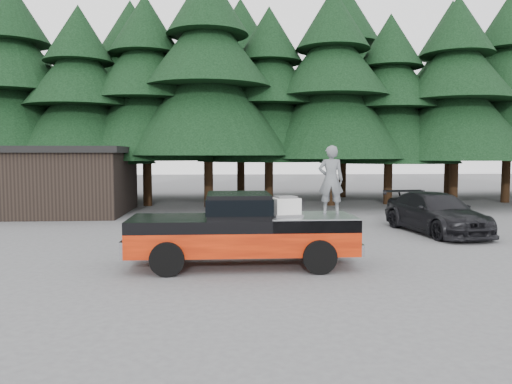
{
  "coord_description": "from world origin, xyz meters",
  "views": [
    {
      "loc": [
        -0.26,
        -13.21,
        2.92
      ],
      "look_at": [
        0.65,
        0.0,
        1.92
      ],
      "focal_mm": 35.0,
      "sensor_mm": 36.0,
      "label": 1
    }
  ],
  "objects": [
    {
      "name": "pickup_truck",
      "position": [
        0.27,
        -0.31,
        0.67
      ],
      "size": [
        6.0,
        2.04,
        1.33
      ],
      "primitive_type": null,
      "color": "red",
      "rests_on": "ground"
    },
    {
      "name": "ground",
      "position": [
        0.0,
        0.0,
        0.0
      ],
      "size": [
        120.0,
        120.0,
        0.0
      ],
      "primitive_type": "plane",
      "color": "#4E4E51",
      "rests_on": "ground"
    },
    {
      "name": "man_on_bed",
      "position": [
        2.66,
        -0.05,
        2.25
      ],
      "size": [
        0.73,
        0.55,
        1.83
      ],
      "primitive_type": "imported",
      "rotation": [
        0.0,
        0.0,
        2.97
      ],
      "color": "slate",
      "rests_on": "pickup_truck"
    },
    {
      "name": "utility_building",
      "position": [
        -9.0,
        12.0,
        1.67
      ],
      "size": [
        8.4,
        6.4,
        3.3
      ],
      "color": "black",
      "rests_on": "ground"
    },
    {
      "name": "treeline",
      "position": [
        0.42,
        17.2,
        7.72
      ],
      "size": [
        60.15,
        16.05,
        17.5
      ],
      "color": "black",
      "rests_on": "ground"
    },
    {
      "name": "air_compressor",
      "position": [
        1.38,
        -0.5,
        1.56
      ],
      "size": [
        0.77,
        0.69,
        0.45
      ],
      "primitive_type": "cube",
      "rotation": [
        0.0,
        0.0,
        0.24
      ],
      "color": "silver",
      "rests_on": "pickup_truck"
    },
    {
      "name": "truck_cab",
      "position": [
        0.17,
        -0.31,
        1.62
      ],
      "size": [
        1.66,
        1.9,
        0.59
      ],
      "primitive_type": "cube",
      "color": "black",
      "rests_on": "pickup_truck"
    },
    {
      "name": "parked_car",
      "position": [
        7.7,
        4.73,
        0.75
      ],
      "size": [
        2.84,
        5.41,
        1.5
      ],
      "primitive_type": "imported",
      "rotation": [
        0.0,
        0.0,
        0.15
      ],
      "color": "black",
      "rests_on": "ground"
    }
  ]
}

